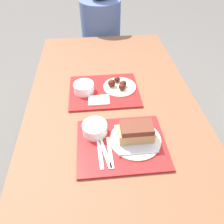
{
  "coord_description": "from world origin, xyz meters",
  "views": [
    {
      "loc": [
        -0.09,
        -0.85,
        1.55
      ],
      "look_at": [
        -0.01,
        -0.04,
        0.79
      ],
      "focal_mm": 35.0,
      "sensor_mm": 36.0,
      "label": 1
    }
  ],
  "objects_px": {
    "bowl_coleslaw_far": "(84,87)",
    "wings_plate_far": "(119,85)",
    "bowl_coleslaw_near": "(95,128)",
    "person_seated_across": "(101,26)",
    "tray_near": "(121,144)",
    "tray_far": "(104,91)",
    "brisket_sandwich_plate": "(136,135)"
  },
  "relations": [
    {
      "from": "bowl_coleslaw_far",
      "to": "wings_plate_far",
      "type": "relative_size",
      "value": 0.6
    },
    {
      "from": "brisket_sandwich_plate",
      "to": "wings_plate_far",
      "type": "distance_m",
      "value": 0.42
    },
    {
      "from": "tray_far",
      "to": "bowl_coleslaw_near",
      "type": "height_order",
      "value": "bowl_coleslaw_near"
    },
    {
      "from": "bowl_coleslaw_near",
      "to": "person_seated_across",
      "type": "relative_size",
      "value": 0.16
    },
    {
      "from": "wings_plate_far",
      "to": "tray_near",
      "type": "bearing_deg",
      "value": -95.12
    },
    {
      "from": "bowl_coleslaw_near",
      "to": "person_seated_across",
      "type": "distance_m",
      "value": 1.32
    },
    {
      "from": "tray_near",
      "to": "wings_plate_far",
      "type": "distance_m",
      "value": 0.43
    },
    {
      "from": "wings_plate_far",
      "to": "tray_far",
      "type": "bearing_deg",
      "value": -166.96
    },
    {
      "from": "bowl_coleslaw_near",
      "to": "bowl_coleslaw_far",
      "type": "height_order",
      "value": "same"
    },
    {
      "from": "tray_near",
      "to": "person_seated_across",
      "type": "bearing_deg",
      "value": 90.49
    },
    {
      "from": "brisket_sandwich_plate",
      "to": "bowl_coleslaw_far",
      "type": "xyz_separation_m",
      "value": [
        -0.23,
        0.39,
        -0.01
      ]
    },
    {
      "from": "tray_near",
      "to": "person_seated_across",
      "type": "distance_m",
      "value": 1.39
    },
    {
      "from": "brisket_sandwich_plate",
      "to": "bowl_coleslaw_far",
      "type": "height_order",
      "value": "brisket_sandwich_plate"
    },
    {
      "from": "tray_far",
      "to": "person_seated_across",
      "type": "height_order",
      "value": "person_seated_across"
    },
    {
      "from": "brisket_sandwich_plate",
      "to": "bowl_coleslaw_far",
      "type": "relative_size",
      "value": 2.03
    },
    {
      "from": "tray_near",
      "to": "bowl_coleslaw_near",
      "type": "xyz_separation_m",
      "value": [
        -0.12,
        0.08,
        0.04
      ]
    },
    {
      "from": "brisket_sandwich_plate",
      "to": "bowl_coleslaw_near",
      "type": "bearing_deg",
      "value": 160.85
    },
    {
      "from": "tray_far",
      "to": "brisket_sandwich_plate",
      "type": "relative_size",
      "value": 1.7
    },
    {
      "from": "tray_near",
      "to": "wings_plate_far",
      "type": "bearing_deg",
      "value": 84.88
    },
    {
      "from": "bowl_coleslaw_far",
      "to": "person_seated_across",
      "type": "xyz_separation_m",
      "value": [
        0.16,
        0.99,
        -0.04
      ]
    },
    {
      "from": "wings_plate_far",
      "to": "person_seated_across",
      "type": "height_order",
      "value": "person_seated_across"
    },
    {
      "from": "bowl_coleslaw_far",
      "to": "wings_plate_far",
      "type": "xyz_separation_m",
      "value": [
        0.21,
        0.02,
        -0.02
      ]
    },
    {
      "from": "tray_near",
      "to": "brisket_sandwich_plate",
      "type": "height_order",
      "value": "brisket_sandwich_plate"
    },
    {
      "from": "tray_near",
      "to": "tray_far",
      "type": "bearing_deg",
      "value": 97.25
    },
    {
      "from": "bowl_coleslaw_near",
      "to": "bowl_coleslaw_far",
      "type": "xyz_separation_m",
      "value": [
        -0.05,
        0.33,
        0.0
      ]
    },
    {
      "from": "tray_near",
      "to": "person_seated_across",
      "type": "height_order",
      "value": "person_seated_across"
    },
    {
      "from": "bowl_coleslaw_near",
      "to": "bowl_coleslaw_far",
      "type": "distance_m",
      "value": 0.33
    },
    {
      "from": "bowl_coleslaw_far",
      "to": "wings_plate_far",
      "type": "height_order",
      "value": "bowl_coleslaw_far"
    },
    {
      "from": "tray_far",
      "to": "bowl_coleslaw_far",
      "type": "bearing_deg",
      "value": -179.12
    },
    {
      "from": "bowl_coleslaw_far",
      "to": "wings_plate_far",
      "type": "distance_m",
      "value": 0.21
    },
    {
      "from": "tray_near",
      "to": "bowl_coleslaw_near",
      "type": "relative_size",
      "value": 3.46
    },
    {
      "from": "tray_far",
      "to": "person_seated_across",
      "type": "relative_size",
      "value": 0.56
    }
  ]
}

